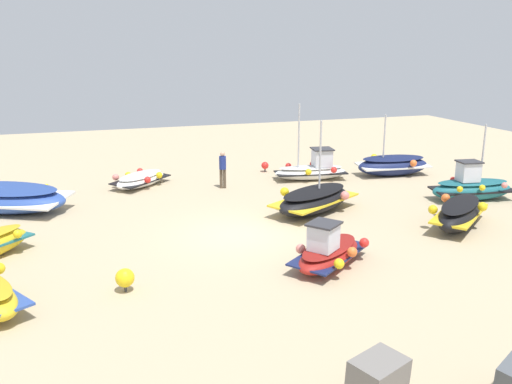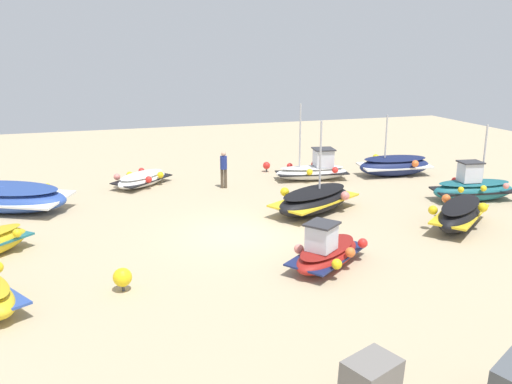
# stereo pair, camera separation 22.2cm
# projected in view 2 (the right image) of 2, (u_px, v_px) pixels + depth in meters

# --- Properties ---
(ground_plane) EXTENTS (53.65, 53.65, 0.00)m
(ground_plane) POSITION_uv_depth(u_px,v_px,m) (237.00, 234.00, 19.38)
(ground_plane) COLOR tan
(fishing_boat_0) EXTENTS (5.74, 4.45, 1.15)m
(fishing_boat_0) POSITION_uv_depth(u_px,v_px,m) (4.00, 197.00, 22.02)
(fishing_boat_0) COLOR #2D4C9E
(fishing_boat_0) RESTS_ON ground_plane
(fishing_boat_1) EXTENTS (3.67, 3.28, 1.06)m
(fishing_boat_1) POSITION_uv_depth(u_px,v_px,m) (460.00, 214.00, 19.95)
(fishing_boat_1) COLOR black
(fishing_boat_1) RESTS_ON ground_plane
(fishing_boat_2) EXTENTS (3.24, 2.90, 1.48)m
(fishing_boat_2) POSITION_uv_depth(u_px,v_px,m) (327.00, 252.00, 16.47)
(fishing_boat_2) COLOR maroon
(fishing_boat_2) RESTS_ON ground_plane
(fishing_boat_3) EXTENTS (4.31, 3.45, 3.63)m
(fishing_boat_3) POSITION_uv_depth(u_px,v_px,m) (315.00, 200.00, 21.79)
(fishing_boat_3) COLOR black
(fishing_boat_3) RESTS_ON ground_plane
(fishing_boat_5) EXTENTS (3.77, 1.88, 3.29)m
(fishing_boat_5) POSITION_uv_depth(u_px,v_px,m) (473.00, 188.00, 23.44)
(fishing_boat_5) COLOR #1E6670
(fishing_boat_5) RESTS_ON ground_plane
(fishing_boat_6) EXTENTS (3.77, 2.11, 3.77)m
(fishing_boat_6) POSITION_uv_depth(u_px,v_px,m) (314.00, 170.00, 27.08)
(fishing_boat_6) COLOR white
(fishing_boat_6) RESTS_ON ground_plane
(fishing_boat_7) EXTENTS (3.15, 3.12, 0.72)m
(fishing_boat_7) POSITION_uv_depth(u_px,v_px,m) (142.00, 179.00, 25.96)
(fishing_boat_7) COLOR white
(fishing_boat_7) RESTS_ON ground_plane
(fishing_boat_9) EXTENTS (3.89, 2.15, 3.17)m
(fishing_boat_9) POSITION_uv_depth(u_px,v_px,m) (395.00, 165.00, 27.93)
(fishing_boat_9) COLOR navy
(fishing_boat_9) RESTS_ON ground_plane
(person_walking) EXTENTS (0.32, 0.32, 1.73)m
(person_walking) POSITION_uv_depth(u_px,v_px,m) (224.00, 167.00, 25.35)
(person_walking) COLOR brown
(person_walking) RESTS_ON ground_plane
(mooring_buoy_0) EXTENTS (0.38, 0.38, 0.53)m
(mooring_buoy_0) POSITION_uv_depth(u_px,v_px,m) (267.00, 166.00, 28.78)
(mooring_buoy_0) COLOR #3F3F42
(mooring_buoy_0) RESTS_ON ground_plane
(mooring_buoy_1) EXTENTS (0.52, 0.52, 0.66)m
(mooring_buoy_1) POSITION_uv_depth(u_px,v_px,m) (122.00, 277.00, 14.78)
(mooring_buoy_1) COLOR #3F3F42
(mooring_buoy_1) RESTS_ON ground_plane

